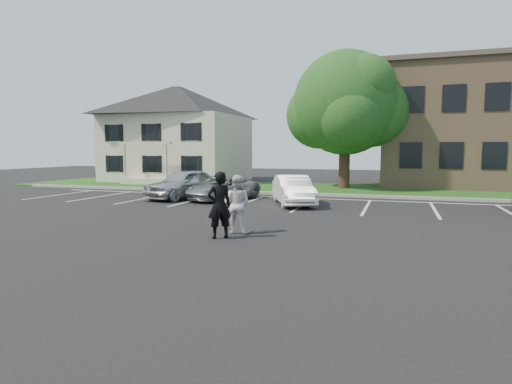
{
  "coord_description": "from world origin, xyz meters",
  "views": [
    {
      "loc": [
        4.08,
        -11.25,
        2.52
      ],
      "look_at": [
        0.0,
        1.0,
        1.25
      ],
      "focal_mm": 30.0,
      "sensor_mm": 36.0,
      "label": 1
    }
  ],
  "objects_px": {
    "car_white_sedan": "(293,190)",
    "tree": "(347,106)",
    "man_white_shirt": "(237,204)",
    "house": "(178,134)",
    "car_silver_minivan": "(223,189)",
    "car_silver_west": "(184,184)",
    "man_black_suit": "(219,205)"
  },
  "relations": [
    {
      "from": "car_silver_west",
      "to": "car_white_sedan",
      "type": "relative_size",
      "value": 1.1
    },
    {
      "from": "man_white_shirt",
      "to": "car_silver_west",
      "type": "xyz_separation_m",
      "value": [
        -5.97,
        7.89,
        -0.12
      ]
    },
    {
      "from": "man_white_shirt",
      "to": "car_silver_west",
      "type": "height_order",
      "value": "man_white_shirt"
    },
    {
      "from": "car_silver_minivan",
      "to": "man_black_suit",
      "type": "bearing_deg",
      "value": -48.0
    },
    {
      "from": "man_black_suit",
      "to": "car_silver_minivan",
      "type": "distance_m",
      "value": 9.47
    },
    {
      "from": "man_black_suit",
      "to": "car_silver_west",
      "type": "distance_m",
      "value": 10.5
    },
    {
      "from": "man_white_shirt",
      "to": "car_silver_minivan",
      "type": "bearing_deg",
      "value": -64.71
    },
    {
      "from": "car_silver_west",
      "to": "car_silver_minivan",
      "type": "bearing_deg",
      "value": 16.7
    },
    {
      "from": "tree",
      "to": "car_silver_minivan",
      "type": "height_order",
      "value": "tree"
    },
    {
      "from": "house",
      "to": "car_silver_west",
      "type": "height_order",
      "value": "house"
    },
    {
      "from": "car_white_sedan",
      "to": "car_silver_west",
      "type": "bearing_deg",
      "value": 149.55
    },
    {
      "from": "man_white_shirt",
      "to": "car_silver_west",
      "type": "distance_m",
      "value": 9.9
    },
    {
      "from": "tree",
      "to": "car_silver_west",
      "type": "distance_m",
      "value": 11.94
    },
    {
      "from": "tree",
      "to": "car_white_sedan",
      "type": "distance_m",
      "value": 10.14
    },
    {
      "from": "tree",
      "to": "man_white_shirt",
      "type": "bearing_deg",
      "value": -94.94
    },
    {
      "from": "car_silver_west",
      "to": "man_black_suit",
      "type": "bearing_deg",
      "value": -39.53
    },
    {
      "from": "man_black_suit",
      "to": "man_white_shirt",
      "type": "xyz_separation_m",
      "value": [
        0.19,
        0.88,
        -0.07
      ]
    },
    {
      "from": "man_black_suit",
      "to": "house",
      "type": "bearing_deg",
      "value": -98.09
    },
    {
      "from": "tree",
      "to": "house",
      "type": "bearing_deg",
      "value": 167.27
    },
    {
      "from": "car_white_sedan",
      "to": "tree",
      "type": "bearing_deg",
      "value": 57.49
    },
    {
      "from": "house",
      "to": "tree",
      "type": "bearing_deg",
      "value": -12.73
    },
    {
      "from": "house",
      "to": "car_silver_west",
      "type": "relative_size",
      "value": 2.28
    },
    {
      "from": "house",
      "to": "man_white_shirt",
      "type": "bearing_deg",
      "value": -57.04
    },
    {
      "from": "house",
      "to": "man_black_suit",
      "type": "relative_size",
      "value": 5.36
    },
    {
      "from": "house",
      "to": "car_silver_minivan",
      "type": "xyz_separation_m",
      "value": [
        8.69,
        -11.35,
        -3.25
      ]
    },
    {
      "from": "car_white_sedan",
      "to": "car_silver_minivan",
      "type": "bearing_deg",
      "value": 146.03
    },
    {
      "from": "tree",
      "to": "car_silver_west",
      "type": "height_order",
      "value": "tree"
    },
    {
      "from": "tree",
      "to": "man_white_shirt",
      "type": "xyz_separation_m",
      "value": [
        -1.39,
        -16.09,
        -4.46
      ]
    },
    {
      "from": "man_white_shirt",
      "to": "car_white_sedan",
      "type": "distance_m",
      "value": 7.2
    },
    {
      "from": "house",
      "to": "man_white_shirt",
      "type": "height_order",
      "value": "house"
    },
    {
      "from": "man_white_shirt",
      "to": "car_silver_minivan",
      "type": "height_order",
      "value": "man_white_shirt"
    },
    {
      "from": "car_white_sedan",
      "to": "man_black_suit",
      "type": "bearing_deg",
      "value": -115.52
    }
  ]
}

